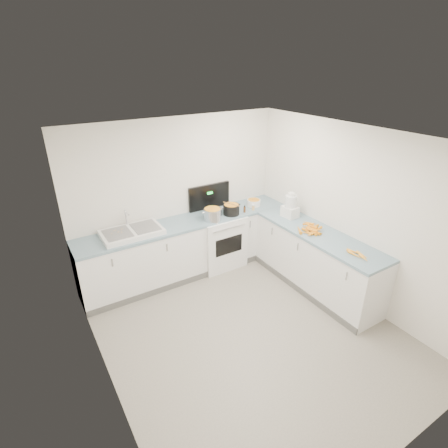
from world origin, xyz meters
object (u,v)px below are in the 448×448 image
black_pot (231,210)px  steel_pot (213,215)px  stove (218,239)px  mixing_bowl (254,203)px  sink (132,232)px  extract_bottle (245,210)px  spice_jar (253,208)px  food_processor (290,207)px

black_pot → steel_pot: bearing=-176.0°
stove → mixing_bowl: size_ratio=5.73×
sink → stove: bearing=-0.6°
extract_bottle → black_pot: bearing=167.1°
steel_pot → spice_jar: (0.78, -0.02, -0.04)m
black_pot → stove: bearing=143.1°
stove → food_processor: 1.33m
steel_pot → mixing_bowl: 0.91m
stove → black_pot: (0.17, -0.13, 0.54)m
black_pot → food_processor: size_ratio=0.65×
stove → sink: (-1.45, 0.02, 0.50)m
black_pot → food_processor: (0.74, -0.58, 0.10)m
mixing_bowl → food_processor: bearing=-73.1°
food_processor → sink: bearing=162.8°
steel_pot → extract_bottle: (0.60, -0.03, -0.04)m
extract_bottle → spice_jar: (0.18, 0.00, -0.01)m
mixing_bowl → food_processor: (0.21, -0.69, 0.12)m
mixing_bowl → extract_bottle: mixing_bowl is taller
stove → extract_bottle: bearing=-24.4°
sink → food_processor: (2.37, -0.73, 0.14)m
mixing_bowl → food_processor: 0.73m
black_pot → spice_jar: size_ratio=3.17×
steel_pot → black_pot: bearing=4.0°
black_pot → extract_bottle: black_pot is taller
sink → black_pot: (1.62, -0.15, 0.04)m
stove → steel_pot: (-0.20, -0.16, 0.55)m
extract_bottle → spice_jar: extract_bottle is taller
black_pot → food_processor: bearing=-38.2°
sink → extract_bottle: 1.86m
sink → extract_bottle: size_ratio=8.84×
steel_pot → food_processor: food_processor is taller
extract_bottle → food_processor: bearing=-45.9°
spice_jar → food_processor: 0.65m
stove → black_pot: 0.58m
sink → black_pot: size_ratio=3.24×
sink → steel_pot: 1.27m
sink → mixing_bowl: bearing=-1.0°
sink → spice_jar: (2.03, -0.19, 0.00)m
extract_bottle → food_processor: size_ratio=0.24×
sink → spice_jar: 2.04m
black_pot → food_processor: food_processor is taller
sink → food_processor: bearing=-17.2°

